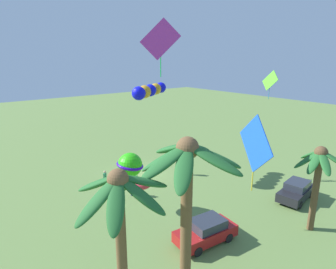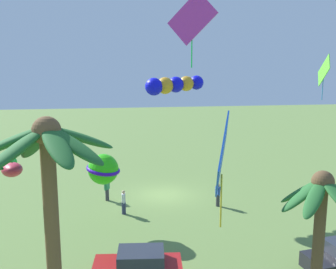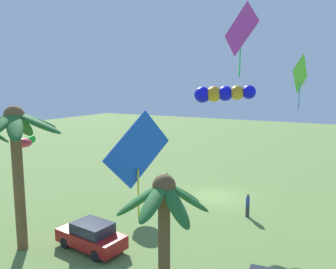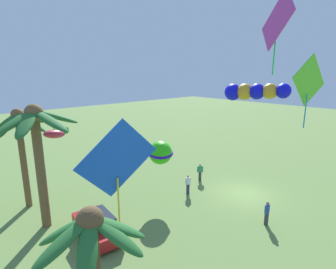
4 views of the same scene
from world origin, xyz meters
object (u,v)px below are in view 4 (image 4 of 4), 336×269
parked_car_1 (97,226)px  kite_diamond_2 (277,22)px  kite_ball_5 (160,153)px  spectator_2 (200,172)px  kite_diamond_1 (117,160)px  spectator_1 (267,213)px  spectator_0 (188,184)px  kite_diamond_4 (309,82)px  palm_tree_2 (92,252)px  palm_tree_0 (20,133)px  kite_tube_0 (254,92)px  palm_tree_1 (36,134)px  kite_fish_3 (56,133)px

parked_car_1 → kite_diamond_2: 16.55m
kite_diamond_2 → kite_ball_5: bearing=35.6°
spectator_2 → kite_diamond_1: bearing=113.3°
parked_car_1 → kite_diamond_1: 6.19m
spectator_1 → kite_diamond_1: bearing=74.4°
spectator_0 → kite_diamond_4: 14.21m
spectator_0 → palm_tree_2: bearing=120.6°
palm_tree_0 → kite_diamond_4: size_ratio=3.05×
kite_diamond_2 → spectator_0: bearing=27.2°
kite_diamond_1 → spectator_0: bearing=-66.2°
spectator_2 → kite_tube_0: kite_tube_0 is taller
palm_tree_0 → kite_tube_0: bearing=-128.7°
palm_tree_1 → kite_fish_3: palm_tree_1 is taller
kite_diamond_4 → kite_diamond_1: bearing=28.0°
kite_tube_0 → parked_car_1: bearing=72.9°
spectator_2 → kite_ball_5: 5.33m
kite_diamond_1 → kite_fish_3: (8.50, -0.53, -0.34)m
kite_diamond_1 → kite_ball_5: bearing=-53.7°
palm_tree_1 → kite_tube_0: kite_tube_0 is taller
palm_tree_0 → spectator_1: palm_tree_0 is taller
spectator_0 → kite_tube_0: size_ratio=0.37×
kite_ball_5 → palm_tree_2: bearing=129.6°
palm_tree_0 → palm_tree_2: palm_tree_0 is taller
kite_fish_3 → spectator_1: bearing=-142.0°
palm_tree_1 → kite_diamond_4: size_ratio=3.31×
palm_tree_1 → spectator_2: bearing=-98.5°
palm_tree_2 → spectator_2: bearing=-61.1°
kite_ball_5 → palm_tree_0: bearing=57.1°
spectator_1 → kite_fish_3: bearing=38.0°
palm_tree_1 → kite_tube_0: size_ratio=1.81×
palm_tree_0 → spectator_0: 12.73m
kite_fish_3 → kite_ball_5: (-3.45, -6.35, -1.92)m
spectator_1 → palm_tree_0: bearing=39.0°
kite_diamond_2 → spectator_1: bearing=125.5°
palm_tree_0 → kite_fish_3: size_ratio=3.67×
palm_tree_2 → kite_ball_5: bearing=-50.4°
kite_tube_0 → kite_fish_3: bearing=52.5°
kite_tube_0 → kite_ball_5: kite_tube_0 is taller
kite_fish_3 → kite_diamond_1: bearing=176.4°
spectator_1 → spectator_2: bearing=-16.8°
parked_car_1 → kite_tube_0: size_ratio=0.94×
spectator_0 → palm_tree_0: bearing=57.1°
kite_fish_3 → kite_ball_5: 7.48m
palm_tree_2 → parked_car_1: palm_tree_2 is taller
palm_tree_0 → kite_ball_5: bearing=-122.9°
palm_tree_2 → kite_diamond_2: (1.85, -14.02, 8.22)m
palm_tree_1 → kite_ball_5: (-1.76, -8.05, -2.43)m
palm_tree_1 → kite_diamond_2: 16.12m
palm_tree_0 → spectator_2: size_ratio=4.49×
parked_car_1 → kite_ball_5: size_ratio=1.52×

